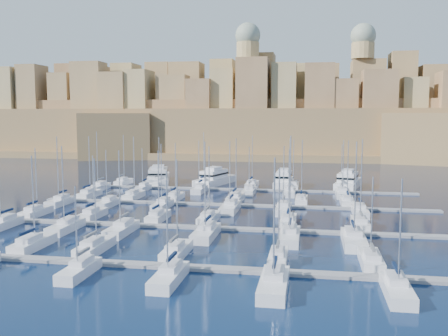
% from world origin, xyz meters
% --- Properties ---
extents(ground, '(600.00, 600.00, 0.00)m').
position_xyz_m(ground, '(0.00, 0.00, 0.00)').
color(ground, black).
rests_on(ground, ground).
extents(pontoon_near, '(84.00, 2.00, 0.40)m').
position_xyz_m(pontoon_near, '(0.00, -34.00, 0.20)').
color(pontoon_near, slate).
rests_on(pontoon_near, ground).
extents(pontoon_mid_near, '(84.00, 2.00, 0.40)m').
position_xyz_m(pontoon_mid_near, '(0.00, -12.00, 0.20)').
color(pontoon_mid_near, slate).
rests_on(pontoon_mid_near, ground).
extents(pontoon_mid_far, '(84.00, 2.00, 0.40)m').
position_xyz_m(pontoon_mid_far, '(0.00, 10.00, 0.20)').
color(pontoon_mid_far, slate).
rests_on(pontoon_mid_far, ground).
extents(pontoon_far, '(84.00, 2.00, 0.40)m').
position_xyz_m(pontoon_far, '(0.00, 32.00, 0.20)').
color(pontoon_far, slate).
rests_on(pontoon_far, ground).
extents(sailboat_1, '(2.71, 9.04, 13.67)m').
position_xyz_m(sailboat_1, '(-22.88, -28.59, 0.74)').
color(sailboat_1, silver).
rests_on(sailboat_1, ground).
extents(sailboat_2, '(2.70, 8.99, 13.40)m').
position_xyz_m(sailboat_2, '(-13.38, -28.62, 0.74)').
color(sailboat_2, silver).
rests_on(sailboat_2, ground).
extents(sailboat_3, '(2.61, 8.69, 13.49)m').
position_xyz_m(sailboat_3, '(-1.50, -28.76, 0.74)').
color(sailboat_3, silver).
rests_on(sailboat_3, ground).
extents(sailboat_4, '(2.31, 7.68, 12.62)m').
position_xyz_m(sailboat_4, '(12.33, -29.26, 0.72)').
color(sailboat_4, silver).
rests_on(sailboat_4, ground).
extents(sailboat_5, '(2.61, 8.71, 11.68)m').
position_xyz_m(sailboat_5, '(24.05, -28.76, 0.72)').
color(sailboat_5, silver).
rests_on(sailboat_5, ground).
extents(sailboat_8, '(2.39, 7.96, 11.17)m').
position_xyz_m(sailboat_8, '(-10.66, -38.88, 0.71)').
color(sailboat_8, silver).
rests_on(sailboat_8, ground).
extents(sailboat_9, '(2.66, 8.87, 13.21)m').
position_xyz_m(sailboat_9, '(0.55, -39.32, 0.73)').
color(sailboat_9, silver).
rests_on(sailboat_9, ground).
extents(sailboat_10, '(2.98, 9.94, 14.96)m').
position_xyz_m(sailboat_10, '(12.55, -39.85, 0.76)').
color(sailboat_10, silver).
rests_on(sailboat_10, ground).
extents(sailboat_11, '(2.65, 8.82, 12.92)m').
position_xyz_m(sailboat_11, '(25.54, -39.30, 0.73)').
color(sailboat_11, silver).
rests_on(sailboat_11, ground).
extents(sailboat_12, '(2.58, 8.59, 13.25)m').
position_xyz_m(sailboat_12, '(-35.24, -6.81, 0.73)').
color(sailboat_12, silver).
rests_on(sailboat_12, ground).
extents(sailboat_13, '(2.49, 8.31, 11.97)m').
position_xyz_m(sailboat_13, '(-23.59, -6.95, 0.72)').
color(sailboat_13, silver).
rests_on(sailboat_13, ground).
extents(sailboat_14, '(2.54, 8.47, 13.04)m').
position_xyz_m(sailboat_14, '(-11.00, -6.87, 0.73)').
color(sailboat_14, silver).
rests_on(sailboat_14, ground).
extents(sailboat_15, '(2.70, 9.00, 13.91)m').
position_xyz_m(sailboat_15, '(-1.64, -6.61, 0.74)').
color(sailboat_15, silver).
rests_on(sailboat_15, ground).
extents(sailboat_16, '(2.67, 8.89, 13.66)m').
position_xyz_m(sailboat_16, '(12.59, -6.66, 0.74)').
color(sailboat_16, silver).
rests_on(sailboat_16, ground).
extents(sailboat_17, '(2.64, 8.81, 13.02)m').
position_xyz_m(sailboat_17, '(24.76, -6.71, 0.73)').
color(sailboat_17, silver).
rests_on(sailboat_17, ground).
extents(sailboat_18, '(2.70, 9.00, 13.95)m').
position_xyz_m(sailboat_18, '(-35.14, -17.39, 0.74)').
color(sailboat_18, silver).
rests_on(sailboat_18, ground).
extents(sailboat_19, '(2.76, 9.20, 14.46)m').
position_xyz_m(sailboat_19, '(-23.51, -17.48, 0.75)').
color(sailboat_19, silver).
rests_on(sailboat_19, ground).
extents(sailboat_20, '(2.85, 9.50, 13.86)m').
position_xyz_m(sailboat_20, '(-13.71, -17.63, 0.75)').
color(sailboat_20, silver).
rests_on(sailboat_20, ground).
extents(sailboat_21, '(3.01, 10.02, 15.38)m').
position_xyz_m(sailboat_21, '(0.30, -17.89, 0.76)').
color(sailboat_21, silver).
rests_on(sailboat_21, ground).
extents(sailboat_22, '(2.98, 9.92, 16.38)m').
position_xyz_m(sailboat_22, '(13.30, -17.84, 0.77)').
color(sailboat_22, silver).
rests_on(sailboat_22, ground).
extents(sailboat_23, '(3.24, 10.80, 15.62)m').
position_xyz_m(sailboat_23, '(22.75, -18.27, 0.77)').
color(sailboat_23, silver).
rests_on(sailboat_23, ground).
extents(sailboat_24, '(2.67, 8.90, 14.53)m').
position_xyz_m(sailboat_24, '(-34.74, 15.34, 0.75)').
color(sailboat_24, silver).
rests_on(sailboat_24, ground).
extents(sailboat_25, '(2.66, 8.87, 14.50)m').
position_xyz_m(sailboat_25, '(-23.81, 15.32, 0.75)').
color(sailboat_25, silver).
rests_on(sailboat_25, ground).
extents(sailboat_26, '(2.46, 8.19, 13.19)m').
position_xyz_m(sailboat_26, '(-13.85, 14.99, 0.73)').
color(sailboat_26, silver).
rests_on(sailboat_26, ground).
extents(sailboat_27, '(3.02, 10.06, 14.28)m').
position_xyz_m(sailboat_27, '(-0.15, 15.91, 0.75)').
color(sailboat_27, silver).
rests_on(sailboat_27, ground).
extents(sailboat_28, '(2.54, 8.48, 14.14)m').
position_xyz_m(sailboat_28, '(14.40, 15.13, 0.74)').
color(sailboat_28, silver).
rests_on(sailboat_28, ground).
extents(sailboat_29, '(2.74, 9.14, 14.06)m').
position_xyz_m(sailboat_29, '(24.09, 15.45, 0.74)').
color(sailboat_29, silver).
rests_on(sailboat_29, ground).
extents(sailboat_30, '(2.63, 8.75, 14.94)m').
position_xyz_m(sailboat_30, '(-36.42, 4.74, 0.75)').
color(sailboat_30, silver).
rests_on(sailboat_30, ground).
extents(sailboat_31, '(2.51, 8.36, 12.21)m').
position_xyz_m(sailboat_31, '(-25.65, 4.93, 0.72)').
color(sailboat_31, silver).
rests_on(sailboat_31, ground).
extents(sailboat_32, '(2.60, 8.68, 13.63)m').
position_xyz_m(sailboat_32, '(-13.69, 4.77, 0.74)').
color(sailboat_32, silver).
rests_on(sailboat_32, ground).
extents(sailboat_33, '(3.03, 10.09, 14.39)m').
position_xyz_m(sailboat_33, '(0.57, 4.08, 0.76)').
color(sailboat_33, silver).
rests_on(sailboat_33, ground).
extents(sailboat_34, '(2.82, 9.40, 13.49)m').
position_xyz_m(sailboat_34, '(11.13, 4.42, 0.74)').
color(sailboat_34, silver).
rests_on(sailboat_34, ground).
extents(sailboat_35, '(2.70, 9.01, 14.98)m').
position_xyz_m(sailboat_35, '(25.79, 4.61, 0.75)').
color(sailboat_35, silver).
rests_on(sailboat_35, ground).
extents(sailboat_36, '(2.56, 8.53, 14.02)m').
position_xyz_m(sailboat_36, '(-34.81, 37.15, 0.74)').
color(sailboat_36, silver).
rests_on(sailboat_36, ground).
extents(sailboat_37, '(2.71, 9.04, 13.41)m').
position_xyz_m(sailboat_37, '(-24.71, 37.41, 0.74)').
color(sailboat_37, silver).
rests_on(sailboat_37, ground).
extents(sailboat_38, '(2.69, 8.96, 14.92)m').
position_xyz_m(sailboat_38, '(-12.18, 37.37, 0.75)').
color(sailboat_38, silver).
rests_on(sailboat_38, ground).
extents(sailboat_39, '(2.85, 9.49, 14.08)m').
position_xyz_m(sailboat_39, '(0.92, 37.63, 0.75)').
color(sailboat_39, silver).
rests_on(sailboat_39, ground).
extents(sailboat_40, '(2.74, 9.12, 13.08)m').
position_xyz_m(sailboat_40, '(11.80, 37.45, 0.74)').
color(sailboat_40, silver).
rests_on(sailboat_40, ground).
extents(sailboat_41, '(2.45, 8.17, 12.00)m').
position_xyz_m(sailboat_41, '(24.06, 36.98, 0.72)').
color(sailboat_41, silver).
rests_on(sailboat_41, ground).
extents(sailboat_42, '(2.80, 9.32, 15.28)m').
position_xyz_m(sailboat_42, '(-37.28, 26.46, 0.76)').
color(sailboat_42, silver).
rests_on(sailboat_42, ground).
extents(sailboat_43, '(2.21, 7.37, 11.06)m').
position_xyz_m(sailboat_43, '(-25.71, 27.41, 0.70)').
color(sailboat_43, silver).
rests_on(sailboat_43, ground).
extents(sailboat_44, '(2.57, 8.58, 13.22)m').
position_xyz_m(sailboat_44, '(-10.88, 26.82, 0.73)').
color(sailboat_44, silver).
rests_on(sailboat_44, ground).
extents(sailboat_45, '(2.70, 9.00, 11.82)m').
position_xyz_m(sailboat_45, '(1.62, 26.61, 0.72)').
color(sailboat_45, silver).
rests_on(sailboat_45, ground).
extents(sailboat_46, '(2.78, 9.25, 13.96)m').
position_xyz_m(sailboat_46, '(11.35, 26.49, 0.74)').
color(sailboat_46, silver).
rests_on(sailboat_46, ground).
extents(sailboat_47, '(2.91, 9.69, 13.68)m').
position_xyz_m(sailboat_47, '(23.69, 26.27, 0.75)').
color(sailboat_47, silver).
rests_on(sailboat_47, ground).
extents(motor_yacht_a, '(10.87, 20.61, 5.25)m').
position_xyz_m(motor_yacht_a, '(-26.60, 43.00, 1.73)').
color(motor_yacht_a, silver).
rests_on(motor_yacht_a, ground).
extents(motor_yacht_b, '(9.59, 17.59, 5.25)m').
position_xyz_m(motor_yacht_b, '(-9.96, 41.61, 1.73)').
color(motor_yacht_b, silver).
rests_on(motor_yacht_b, ground).
extents(motor_yacht_c, '(4.85, 15.05, 5.25)m').
position_xyz_m(motor_yacht_c, '(9.20, 40.68, 1.73)').
color(motor_yacht_c, silver).
rests_on(motor_yacht_c, ground).
extents(motor_yacht_d, '(8.41, 17.31, 5.25)m').
position_xyz_m(motor_yacht_d, '(26.03, 41.49, 1.73)').
color(motor_yacht_d, silver).
rests_on(motor_yacht_d, ground).
extents(fortified_city, '(460.00, 108.95, 59.52)m').
position_xyz_m(fortified_city, '(-0.19, 155.26, 14.74)').
color(fortified_city, brown).
rests_on(fortified_city, ground).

